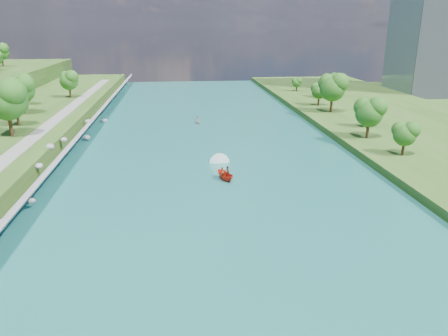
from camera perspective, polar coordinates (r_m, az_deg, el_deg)
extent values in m
plane|color=#2D5119|center=(58.47, -0.24, -5.59)|extent=(260.00, 260.00, 0.00)
cube|color=#196261|center=(77.10, -1.77, 0.42)|extent=(55.00, 240.00, 0.10)
cube|color=slate|center=(79.06, -20.81, 0.99)|extent=(3.54, 236.00, 4.05)
ellipsoid|color=gray|center=(63.77, -23.86, -3.95)|extent=(1.12, 0.94, 0.74)
ellipsoid|color=gray|center=(73.19, -23.01, 0.25)|extent=(1.16, 1.38, 0.87)
ellipsoid|color=gray|center=(81.35, -21.78, 2.59)|extent=(1.43, 1.39, 1.11)
ellipsoid|color=gray|center=(86.51, -20.18, 3.48)|extent=(1.21, 1.52, 0.93)
ellipsoid|color=gray|center=(97.69, -17.49, 3.81)|extent=(1.49, 1.49, 1.07)
ellipsoid|color=gray|center=(107.39, -17.23, 5.81)|extent=(1.87, 1.66, 1.07)
ellipsoid|color=gray|center=(115.86, -15.36, 5.99)|extent=(1.61, 1.57, 1.08)
cube|color=gray|center=(80.58, -25.52, 2.00)|extent=(3.00, 200.00, 0.10)
cube|color=gray|center=(172.48, 26.00, 18.62)|extent=(22.00, 22.00, 60.00)
ellipsoid|color=#285416|center=(91.11, -26.48, 7.67)|extent=(7.67, 7.67, 12.79)
ellipsoid|color=#285416|center=(100.60, -25.53, 7.50)|extent=(5.33, 5.33, 8.89)
ellipsoid|color=#285416|center=(113.75, -24.94, 9.11)|extent=(6.46, 6.46, 10.77)
ellipsoid|color=#285416|center=(126.70, -24.92, 9.66)|extent=(5.88, 5.88, 9.80)
ellipsoid|color=#285416|center=(135.10, -19.59, 10.58)|extent=(5.48, 5.48, 9.13)
ellipsoid|color=#285416|center=(83.12, 22.54, 3.95)|extent=(4.32, 4.32, 7.19)
ellipsoid|color=#285416|center=(93.38, 18.44, 6.70)|extent=(5.95, 5.95, 9.91)
ellipsoid|color=#285416|center=(103.77, 18.39, 7.09)|extent=(4.46, 4.46, 7.44)
ellipsoid|color=#285416|center=(119.49, 13.99, 9.93)|extent=(7.18, 7.18, 11.97)
ellipsoid|color=#285416|center=(129.20, 12.32, 9.68)|extent=(4.63, 4.63, 7.71)
ellipsoid|color=#285416|center=(143.73, 13.66, 10.71)|extent=(5.50, 5.50, 9.17)
ellipsoid|color=#285416|center=(156.86, 9.49, 10.89)|extent=(3.32, 3.32, 5.53)
ellipsoid|color=#285416|center=(183.41, -27.09, 13.25)|extent=(5.86, 5.86, 9.77)
imported|color=red|center=(69.24, 0.12, -0.95)|extent=(2.90, 4.24, 1.53)
imported|color=#66605B|center=(68.65, -0.17, -0.66)|extent=(0.82, 0.73, 1.88)
imported|color=#66605B|center=(69.62, 0.49, -0.46)|extent=(1.06, 1.05, 1.72)
cube|color=white|center=(72.30, -0.14, -0.73)|extent=(0.90, 5.00, 0.06)
imported|color=#93959B|center=(110.20, -3.44, 6.01)|extent=(2.23, 2.85, 0.54)
imported|color=#66605B|center=(110.05, -3.44, 6.37)|extent=(0.82, 0.64, 1.48)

